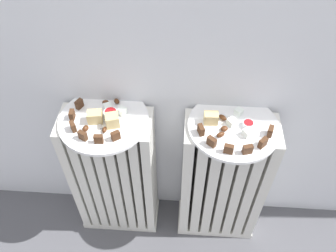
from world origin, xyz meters
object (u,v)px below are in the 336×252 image
plate_right (233,126)px  jam_bowl_right (248,124)px  radiator_left (115,176)px  fork (97,117)px  jam_bowl_left (111,114)px  plate_left (104,120)px  radiator_right (222,182)px

plate_right → jam_bowl_right: bearing=-2.8°
radiator_left → jam_bowl_right: 0.59m
jam_bowl_right → fork: bearing=179.0°
jam_bowl_left → plate_right: bearing=-1.5°
plate_right → fork: 0.45m
jam_bowl_left → plate_left: bearing=-156.4°
plate_right → plate_left: bearing=180.0°
fork → plate_right: bearing=-0.8°
radiator_right → jam_bowl_right: bearing=-2.8°
plate_left → jam_bowl_right: bearing=-0.3°
jam_bowl_right → radiator_left: bearing=179.7°
plate_right → jam_bowl_right: jam_bowl_right is taller
radiator_left → plate_right: 0.55m
jam_bowl_left → fork: size_ratio=0.50×
plate_left → plate_right: 0.43m
radiator_left → plate_right: bearing=0.0°
radiator_right → plate_left: plate_left is taller
radiator_left → jam_bowl_right: size_ratio=17.29×
jam_bowl_left → jam_bowl_right: jam_bowl_left is taller
jam_bowl_left → radiator_right: bearing=-1.5°
radiator_right → jam_bowl_right: 0.35m
plate_left → fork: bearing=165.0°
radiator_left → fork: bearing=165.0°
radiator_left → plate_left: bearing=0.0°
radiator_left → radiator_right: size_ratio=1.00×
jam_bowl_left → fork: bearing=-174.7°
plate_left → radiator_right: bearing=-0.0°
plate_left → plate_right: bearing=0.0°
radiator_left → plate_right: size_ratio=2.16×
plate_left → jam_bowl_right: size_ratio=8.01×
jam_bowl_left → jam_bowl_right: size_ratio=1.24×
radiator_left → plate_left: size_ratio=2.16×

